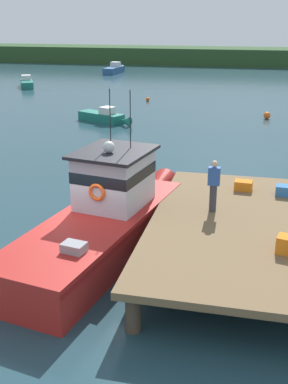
# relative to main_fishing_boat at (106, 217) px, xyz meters

# --- Properties ---
(ground_plane) EXTENTS (200.00, 200.00, 0.00)m
(ground_plane) POSITION_rel_main_fishing_boat_xyz_m (-0.30, 0.04, -1.01)
(ground_plane) COLOR #23424C
(dock) EXTENTS (6.00, 9.00, 1.20)m
(dock) POSITION_rel_main_fishing_boat_xyz_m (4.50, 0.04, 0.07)
(dock) COLOR #4C3D2D
(dock) RESTS_ON ground
(main_fishing_boat) EXTENTS (3.97, 9.97, 4.80)m
(main_fishing_boat) POSITION_rel_main_fishing_boat_xyz_m (0.00, 0.00, 0.00)
(main_fishing_boat) COLOR red
(main_fishing_boat) RESTS_ON ground
(crate_single_far) EXTENTS (0.64, 0.49, 0.34)m
(crate_single_far) POSITION_rel_main_fishing_boat_xyz_m (5.48, 2.71, 0.37)
(crate_single_far) COLOR #3370B2
(crate_single_far) RESTS_ON dock
(crate_single_by_cleat) EXTENTS (0.63, 0.48, 0.33)m
(crate_single_by_cleat) POSITION_rel_main_fishing_boat_xyz_m (4.10, 2.95, 0.36)
(crate_single_by_cleat) COLOR orange
(crate_single_by_cleat) RESTS_ON dock
(deckhand_further_back) EXTENTS (0.36, 0.22, 1.63)m
(deckhand_further_back) POSITION_rel_main_fishing_boat_xyz_m (3.23, 0.78, 1.05)
(deckhand_further_back) COLOR #383842
(deckhand_further_back) RESTS_ON dock
(moored_boat_far_right) EXTENTS (4.21, 2.60, 1.08)m
(moored_boat_far_right) POSITION_rel_main_fishing_boat_xyz_m (-5.75, 18.23, -0.63)
(moored_boat_far_right) COLOR #196B5B
(moored_boat_far_right) RESTS_ON ground
(moored_boat_mid_harbor) EXTENTS (1.68, 5.36, 1.35)m
(moored_boat_mid_harbor) POSITION_rel_main_fishing_boat_xyz_m (-13.48, 47.50, -0.54)
(moored_boat_mid_harbor) COLOR #285184
(moored_boat_mid_harbor) RESTS_ON ground
(moored_boat_off_the_point) EXTENTS (2.93, 4.40, 1.15)m
(moored_boat_off_the_point) POSITION_rel_main_fishing_boat_xyz_m (-18.79, 33.30, -0.61)
(moored_boat_off_the_point) COLOR #196B5B
(moored_boat_off_the_point) RESTS_ON ground
(mooring_buoy_spare_mooring) EXTENTS (0.49, 0.49, 0.49)m
(mooring_buoy_spare_mooring) POSITION_rel_main_fishing_boat_xyz_m (5.17, 21.93, -0.76)
(mooring_buoy_spare_mooring) COLOR #EA5B19
(mooring_buoy_spare_mooring) RESTS_ON ground
(mooring_buoy_outer) EXTENTS (0.33, 0.33, 0.33)m
(mooring_buoy_outer) POSITION_rel_main_fishing_boat_xyz_m (-4.74, 27.48, -0.84)
(mooring_buoy_outer) COLOR #EA5B19
(mooring_buoy_outer) RESTS_ON ground
(far_shoreline) EXTENTS (120.00, 8.00, 2.40)m
(far_shoreline) POSITION_rel_main_fishing_boat_xyz_m (-0.30, 62.04, 0.19)
(far_shoreline) COLOR #284723
(far_shoreline) RESTS_ON ground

